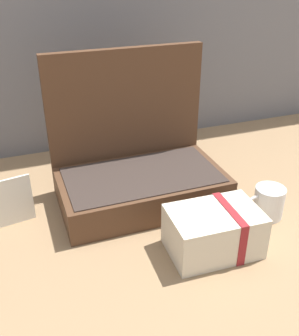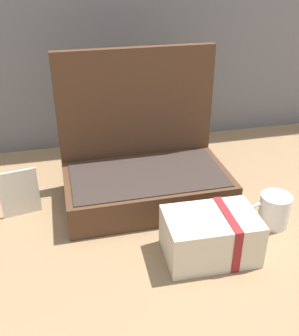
{
  "view_description": "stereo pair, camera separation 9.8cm",
  "coord_description": "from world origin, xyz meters",
  "px_view_note": "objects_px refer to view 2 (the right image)",
  "views": [
    {
      "loc": [
        -0.27,
        -0.83,
        0.66
      ],
      "look_at": [
        0.02,
        -0.02,
        0.19
      ],
      "focal_mm": 42.79,
      "sensor_mm": 36.0,
      "label": 1
    },
    {
      "loc": [
        -0.18,
        -0.86,
        0.66
      ],
      "look_at": [
        0.02,
        -0.02,
        0.19
      ],
      "focal_mm": 42.79,
      "sensor_mm": 36.0,
      "label": 2
    }
  ],
  "objects_px": {
    "cream_toiletry_bag": "(212,236)",
    "info_card_left": "(19,193)",
    "open_suitcase": "(144,168)",
    "coffee_mug": "(274,210)"
  },
  "relations": [
    {
      "from": "info_card_left",
      "to": "open_suitcase",
      "type": "bearing_deg",
      "value": -7.49
    },
    {
      "from": "cream_toiletry_bag",
      "to": "coffee_mug",
      "type": "relative_size",
      "value": 1.9
    },
    {
      "from": "open_suitcase",
      "to": "cream_toiletry_bag",
      "type": "height_order",
      "value": "open_suitcase"
    },
    {
      "from": "cream_toiletry_bag",
      "to": "info_card_left",
      "type": "height_order",
      "value": "info_card_left"
    },
    {
      "from": "cream_toiletry_bag",
      "to": "coffee_mug",
      "type": "distance_m",
      "value": 0.22
    },
    {
      "from": "cream_toiletry_bag",
      "to": "info_card_left",
      "type": "xyz_separation_m",
      "value": [
        -0.45,
        0.28,
        0.01
      ]
    },
    {
      "from": "cream_toiletry_bag",
      "to": "open_suitcase",
      "type": "bearing_deg",
      "value": 108.1
    },
    {
      "from": "open_suitcase",
      "to": "info_card_left",
      "type": "relative_size",
      "value": 3.39
    },
    {
      "from": "open_suitcase",
      "to": "coffee_mug",
      "type": "xyz_separation_m",
      "value": [
        0.31,
        -0.22,
        -0.05
      ]
    },
    {
      "from": "cream_toiletry_bag",
      "to": "info_card_left",
      "type": "bearing_deg",
      "value": 148.02
    }
  ]
}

